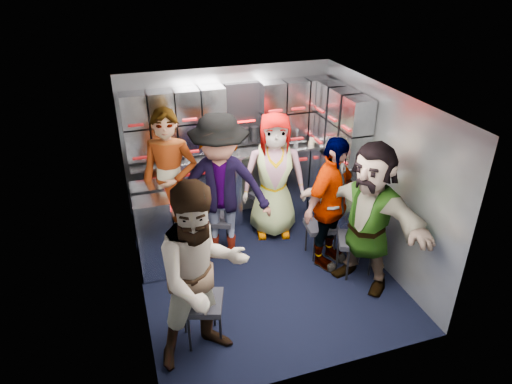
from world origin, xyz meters
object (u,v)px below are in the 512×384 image
object	(u,v)px
attendant_standing	(171,185)
attendant_arc_e	(368,217)
attendant_arc_c	(274,176)
attendant_arc_d	(331,204)
jump_seat_near_left	(201,305)
jump_seat_mid_left	(219,221)
jump_seat_near_right	(356,242)
attendant_arc_b	(221,189)
attendant_arc_a	(202,276)
jump_seat_mid_right	(321,227)
jump_seat_center	(269,197)

from	to	relation	value
attendant_standing	attendant_arc_e	world-z (taller)	attendant_standing
attendant_arc_c	attendant_arc_d	xyz separation A→B (m)	(0.38, -0.85, -0.02)
jump_seat_near_left	attendant_standing	bearing A→B (deg)	90.09
jump_seat_mid_left	jump_seat_near_right	size ratio (longest dim) A/B	0.93
attendant_arc_e	jump_seat_near_left	bearing A→B (deg)	-108.95
attendant_arc_b	attendant_arc_d	xyz separation A→B (m)	(1.15, -0.55, -0.11)
jump_seat_mid_left	attendant_arc_d	distance (m)	1.43
jump_seat_mid_left	attendant_arc_a	size ratio (longest dim) A/B	0.26
jump_seat_mid_right	attendant_arc_b	distance (m)	1.32
jump_seat_near_right	jump_seat_mid_left	bearing A→B (deg)	144.12
jump_seat_center	attendant_arc_c	xyz separation A→B (m)	(0.00, -0.18, 0.40)
jump_seat_center	jump_seat_near_right	bearing A→B (deg)	-65.01
jump_seat_near_left	jump_seat_mid_left	bearing A→B (deg)	70.16
jump_seat_mid_right	attendant_arc_e	distance (m)	0.81
jump_seat_mid_right	jump_seat_near_right	xyz separation A→B (m)	(0.22, -0.44, 0.03)
attendant_arc_a	jump_seat_near_left	bearing A→B (deg)	78.66
jump_seat_center	attendant_arc_d	size ratio (longest dim) A/B	0.33
jump_seat_mid_right	attendant_standing	distance (m)	1.89
jump_seat_center	attendant_standing	world-z (taller)	attendant_standing
attendant_arc_c	jump_seat_mid_left	bearing A→B (deg)	-157.18
jump_seat_center	attendant_standing	bearing A→B (deg)	-171.53
attendant_arc_c	jump_seat_near_right	bearing A→B (deg)	-47.52
jump_seat_mid_right	attendant_arc_d	bearing A→B (deg)	-90.00
attendant_arc_b	jump_seat_near_left	bearing A→B (deg)	-94.89
jump_seat_near_left	jump_seat_mid_left	size ratio (longest dim) A/B	1.06
jump_seat_mid_right	attendant_arc_b	bearing A→B (deg)	162.10
jump_seat_mid_left	jump_seat_center	world-z (taller)	jump_seat_center
jump_seat_mid_right	jump_seat_mid_left	bearing A→B (deg)	154.40
jump_seat_mid_right	attendant_arc_e	size ratio (longest dim) A/B	0.26
jump_seat_center	attendant_arc_e	distance (m)	1.65
jump_seat_center	attendant_arc_d	bearing A→B (deg)	-69.74
jump_seat_mid_right	attendant_arc_c	distance (m)	0.89
jump_seat_mid_left	attendant_arc_a	world-z (taller)	attendant_arc_a
attendant_arc_c	attendant_arc_b	bearing A→B (deg)	-144.78
attendant_arc_c	attendant_arc_d	distance (m)	0.93
jump_seat_mid_left	attendant_arc_c	xyz separation A→B (m)	(0.77, 0.12, 0.45)
attendant_standing	jump_seat_mid_right	bearing A→B (deg)	0.40
jump_seat_near_left	jump_seat_mid_right	bearing A→B (deg)	28.89
jump_seat_near_left	jump_seat_center	size ratio (longest dim) A/B	0.95
jump_seat_mid_right	jump_seat_near_left	bearing A→B (deg)	-151.11
jump_seat_mid_left	jump_seat_center	xyz separation A→B (m)	(0.77, 0.30, 0.05)
jump_seat_mid_right	attendant_arc_a	size ratio (longest dim) A/B	0.25
jump_seat_near_right	attendant_arc_d	distance (m)	0.53
attendant_arc_b	jump_seat_near_right	bearing A→B (deg)	-13.23
jump_seat_mid_left	jump_seat_mid_right	xyz separation A→B (m)	(1.15, -0.55, 0.01)
jump_seat_near_left	attendant_arc_e	bearing A→B (deg)	9.18
jump_seat_center	attendant_arc_e	bearing A→B (deg)	-67.74
jump_seat_near_left	attendant_standing	distance (m)	1.67
jump_seat_near_left	attendant_arc_b	world-z (taller)	attendant_arc_b
attendant_arc_a	attendant_arc_e	distance (m)	1.97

